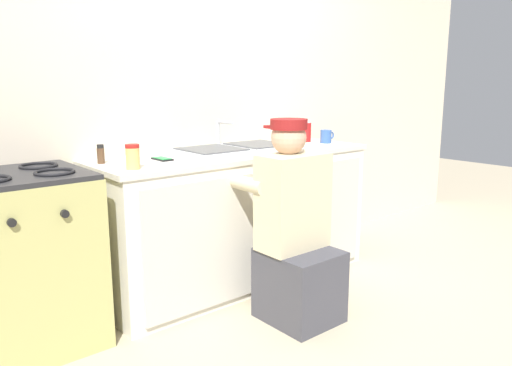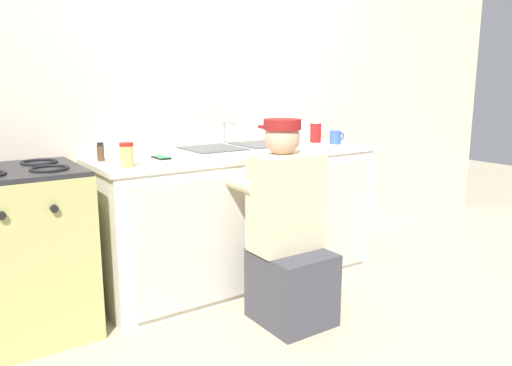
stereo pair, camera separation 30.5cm
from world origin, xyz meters
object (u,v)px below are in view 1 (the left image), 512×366
at_px(condiment_jar, 133,157).
at_px(plumber_person, 295,238).
at_px(coffee_mug, 326,136).
at_px(soda_cup_red, 306,131).
at_px(cell_phone, 162,159).
at_px(spice_bottle_pepper, 101,154).
at_px(sink_double_basin, 236,149).
at_px(stove_range, 24,261).

bearing_deg(condiment_jar, plumber_person, -32.90).
height_order(coffee_mug, soda_cup_red, soda_cup_red).
bearing_deg(plumber_person, cell_phone, 124.77).
xyz_separation_m(plumber_person, cell_phone, (-0.44, 0.64, 0.41)).
bearing_deg(cell_phone, condiment_jar, -146.30).
relative_size(soda_cup_red, spice_bottle_pepper, 1.45).
height_order(cell_phone, coffee_mug, coffee_mug).
xyz_separation_m(condiment_jar, spice_bottle_pepper, (-0.05, 0.28, -0.01)).
xyz_separation_m(sink_double_basin, plumber_person, (-0.09, -0.64, -0.42)).
distance_m(stove_range, cell_phone, 0.89).
bearing_deg(coffee_mug, stove_range, 178.47).
relative_size(condiment_jar, coffee_mug, 1.02).
distance_m(plumber_person, coffee_mug, 1.14).
bearing_deg(plumber_person, spice_bottle_pepper, 136.00).
distance_m(soda_cup_red, spice_bottle_pepper, 1.58).
distance_m(sink_double_basin, condiment_jar, 0.82).
bearing_deg(plumber_person, soda_cup_red, 41.89).
distance_m(sink_double_basin, coffee_mug, 0.79).
relative_size(sink_double_basin, coffee_mug, 6.35).
height_order(plumber_person, condiment_jar, plumber_person).
bearing_deg(plumber_person, coffee_mug, 33.51).
bearing_deg(plumber_person, condiment_jar, 147.10).
height_order(stove_range, condiment_jar, condiment_jar).
height_order(cell_phone, condiment_jar, condiment_jar).
xyz_separation_m(stove_range, condiment_jar, (0.52, -0.17, 0.48)).
height_order(cell_phone, spice_bottle_pepper, spice_bottle_pepper).
height_order(plumber_person, cell_phone, plumber_person).
xyz_separation_m(coffee_mug, soda_cup_red, (-0.05, 0.16, 0.03)).
height_order(plumber_person, soda_cup_red, plumber_person).
bearing_deg(soda_cup_red, coffee_mug, -70.82).
bearing_deg(soda_cup_red, cell_phone, -175.68).
bearing_deg(coffee_mug, soda_cup_red, 109.18).
distance_m(sink_double_basin, plumber_person, 0.77).
distance_m(sink_double_basin, soda_cup_red, 0.74).
xyz_separation_m(cell_phone, spice_bottle_pepper, (-0.32, 0.10, 0.04)).
xyz_separation_m(plumber_person, soda_cup_red, (0.82, 0.73, 0.47)).
xyz_separation_m(plumber_person, condiment_jar, (-0.71, 0.46, 0.46)).
distance_m(plumber_person, cell_phone, 0.88).
xyz_separation_m(cell_phone, coffee_mug, (1.31, -0.06, 0.04)).
bearing_deg(sink_double_basin, cell_phone, 179.73).
bearing_deg(condiment_jar, spice_bottle_pepper, 100.67).
bearing_deg(coffee_mug, plumber_person, -146.49).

